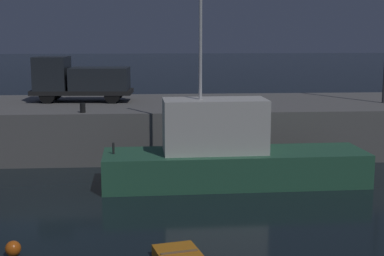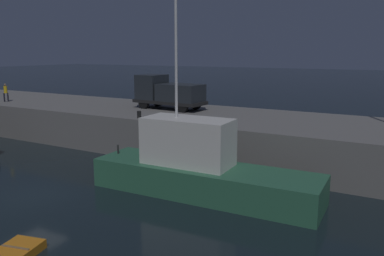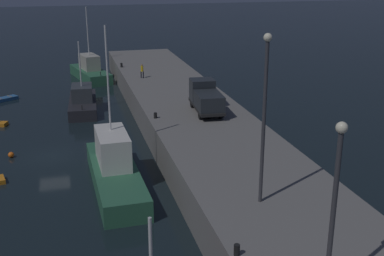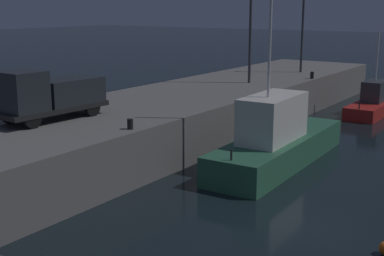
{
  "view_description": "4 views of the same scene",
  "coord_description": "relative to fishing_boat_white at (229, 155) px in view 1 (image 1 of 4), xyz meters",
  "views": [
    {
      "loc": [
        3.72,
        -19.97,
        6.73
      ],
      "look_at": [
        5.88,
        9.88,
        1.65
      ],
      "focal_mm": 53.09,
      "sensor_mm": 36.0,
      "label": 1
    },
    {
      "loc": [
        16.12,
        -12.23,
        7.09
      ],
      "look_at": [
        3.25,
        10.66,
        1.98
      ],
      "focal_mm": 36.72,
      "sensor_mm": 36.0,
      "label": 2
    },
    {
      "loc": [
        39.99,
        1.65,
        15.16
      ],
      "look_at": [
        1.97,
        11.49,
        2.13
      ],
      "focal_mm": 46.34,
      "sensor_mm": 36.0,
      "label": 3
    },
    {
      "loc": [
        -18.15,
        -7.26,
        8.3
      ],
      "look_at": [
        5.28,
        8.66,
        1.82
      ],
      "focal_mm": 50.07,
      "sensor_mm": 36.0,
      "label": 4
    }
  ],
  "objects": [
    {
      "name": "pier_quay",
      "position": [
        -7.14,
        8.14,
        0.03
      ],
      "size": [
        70.11,
        9.0,
        2.7
      ],
      "color": "slate",
      "rests_on": "ground"
    },
    {
      "name": "ground_plane",
      "position": [
        -7.14,
        -4.47,
        -1.32
      ],
      "size": [
        320.0,
        320.0,
        0.0
      ],
      "primitive_type": "plane",
      "color": "black"
    },
    {
      "name": "fishing_boat_white",
      "position": [
        0.0,
        0.0,
        0.0
      ],
      "size": [
        11.73,
        3.38,
        11.26
      ],
      "color": "#2D6647",
      "rests_on": "ground"
    },
    {
      "name": "mooring_buoy_near",
      "position": [
        -7.66,
        -7.74,
        -1.09
      ],
      "size": [
        0.48,
        0.48,
        0.48
      ],
      "primitive_type": "sphere",
      "color": "orange",
      "rests_on": "ground"
    },
    {
      "name": "bollard_east",
      "position": [
        -6.87,
        4.25,
        1.62
      ],
      "size": [
        0.28,
        0.28,
        0.49
      ],
      "primitive_type": "cylinder",
      "color": "black",
      "rests_on": "pier_quay"
    },
    {
      "name": "utility_truck",
      "position": [
        -7.59,
        8.91,
        2.68
      ],
      "size": [
        5.9,
        2.48,
        2.61
      ],
      "color": "black",
      "rests_on": "pier_quay"
    }
  ]
}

